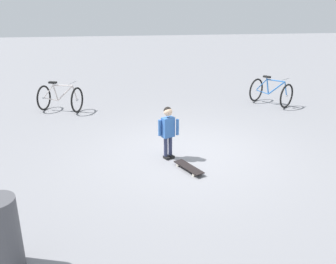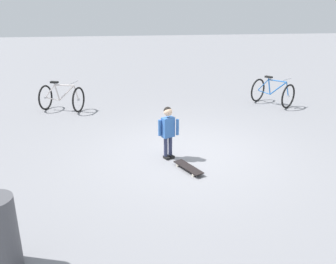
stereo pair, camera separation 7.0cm
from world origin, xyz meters
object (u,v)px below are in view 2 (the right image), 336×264
at_px(bicycle_near, 62,98).
at_px(bicycle_far, 273,92).
at_px(child_person, 168,127).
at_px(skateboard, 188,167).

xyz_separation_m(bicycle_near, bicycle_far, (0.16, 6.13, 0.00)).
relative_size(child_person, bicycle_far, 0.83).
height_order(bicycle_near, bicycle_far, same).
xyz_separation_m(skateboard, bicycle_near, (-4.21, -2.85, 0.32)).
height_order(skateboard, bicycle_near, bicycle_near).
relative_size(skateboard, bicycle_far, 0.57).
height_order(child_person, bicycle_far, child_person).
distance_m(bicycle_near, bicycle_far, 6.13).
bearing_deg(child_person, bicycle_far, 133.82).
xyz_separation_m(child_person, skateboard, (0.62, 0.30, -0.60)).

